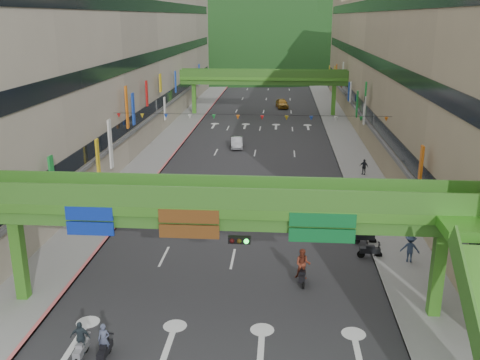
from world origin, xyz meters
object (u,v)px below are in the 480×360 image
at_px(car_yellow, 282,103).
at_px(pedestrian_red, 370,209).
at_px(car_silver, 237,143).
at_px(overpass_near, 239,222).
at_px(scooter_rider_near, 104,344).
at_px(scooter_rider_mid, 303,266).

bearing_deg(car_yellow, pedestrian_red, -91.02).
xyz_separation_m(car_silver, pedestrian_red, (12.19, -22.40, 0.16)).
xyz_separation_m(overpass_near, car_silver, (-3.23, 37.06, -4.58)).
relative_size(car_silver, pedestrian_red, 2.41).
height_order(overpass_near, pedestrian_red, overpass_near).
bearing_deg(car_silver, scooter_rider_near, -98.81).
xyz_separation_m(scooter_rider_mid, car_yellow, (-1.36, 63.01, -0.37)).
xyz_separation_m(scooter_rider_near, scooter_rider_mid, (9.15, 8.00, 0.30)).
relative_size(scooter_rider_near, scooter_rider_mid, 0.84).
xyz_separation_m(scooter_rider_near, car_yellow, (7.79, 71.01, -0.07)).
bearing_deg(scooter_rider_near, car_yellow, 83.74).
height_order(car_silver, pedestrian_red, pedestrian_red).
relative_size(overpass_near, car_yellow, 6.22).
distance_m(scooter_rider_mid, car_silver, 34.09).
bearing_deg(car_yellow, scooter_rider_mid, -97.36).
height_order(overpass_near, car_silver, overpass_near).
xyz_separation_m(scooter_rider_near, pedestrian_red, (14.70, 19.04, -0.04)).
bearing_deg(car_silver, overpass_near, -90.37).
relative_size(scooter_rider_near, pedestrian_red, 1.16).
bearing_deg(car_yellow, overpass_near, -100.36).
relative_size(car_silver, car_yellow, 0.85).
bearing_deg(overpass_near, car_yellow, 88.23).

